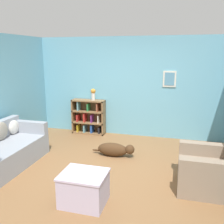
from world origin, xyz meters
The scene contains 8 objects.
ground_plane centered at (0.00, 0.00, 0.00)m, with size 14.00×14.00×0.00m, color brown.
wall_back centered at (0.00, 2.25, 1.30)m, with size 5.60×0.13×2.60m.
couch centered at (-2.01, -0.34, 0.33)m, with size 0.88×1.74×0.82m.
bookshelf centered at (-1.12, 2.05, 0.46)m, with size 0.91×0.29×0.94m.
recliner_chair centered at (1.87, -0.17, 0.34)m, with size 0.97×0.94×1.00m.
coffee_table centered at (-0.01, -1.12, 0.25)m, with size 0.67×0.56×0.48m.
dog centered at (-0.02, 0.69, 0.15)m, with size 0.96×0.26×0.29m.
vase centered at (-0.97, 2.03, 1.12)m, with size 0.13×0.13×0.31m.
Camera 1 is at (1.26, -4.20, 2.18)m, focal length 40.00 mm.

